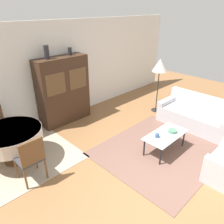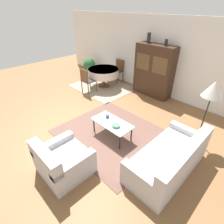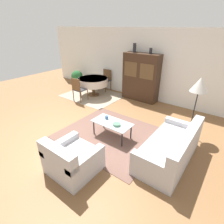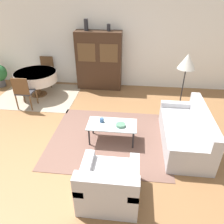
{
  "view_description": "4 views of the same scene",
  "coord_description": "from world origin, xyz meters",
  "px_view_note": "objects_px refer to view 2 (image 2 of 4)",
  "views": [
    {
      "loc": [
        -2.77,
        -1.6,
        3.01
      ],
      "look_at": [
        0.2,
        1.4,
        0.95
      ],
      "focal_mm": 35.0,
      "sensor_mm": 36.0,
      "label": 1
    },
    {
      "loc": [
        3.53,
        -2.03,
        3.0
      ],
      "look_at": [
        0.98,
        0.5,
        0.75
      ],
      "focal_mm": 28.0,
      "sensor_mm": 36.0,
      "label": 2
    },
    {
      "loc": [
        3.42,
        -2.72,
        2.77
      ],
      "look_at": [
        0.98,
        0.5,
        0.75
      ],
      "focal_mm": 28.0,
      "sensor_mm": 36.0,
      "label": 3
    },
    {
      "loc": [
        1.42,
        -3.39,
        3.1
      ],
      "look_at": [
        0.98,
        0.5,
        0.75
      ],
      "focal_mm": 35.0,
      "sensor_mm": 36.0,
      "label": 4
    }
  ],
  "objects_px": {
    "couch": "(170,160)",
    "floor_lamp": "(213,91)",
    "display_cabinet": "(154,71)",
    "dining_table": "(103,72)",
    "cup": "(107,116)",
    "dining_chair_near": "(87,79)",
    "vase_tall": "(149,38)",
    "armchair": "(63,162)",
    "coffee_table": "(112,124)",
    "vase_short": "(166,42)",
    "potted_plant": "(89,66)",
    "bowl": "(116,126)",
    "dining_chair_far": "(118,69)"
  },
  "relations": [
    {
      "from": "dining_table",
      "to": "bowl",
      "type": "bearing_deg",
      "value": -37.36
    },
    {
      "from": "couch",
      "to": "dining_table",
      "type": "relative_size",
      "value": 1.5
    },
    {
      "from": "couch",
      "to": "vase_short",
      "type": "distance_m",
      "value": 3.82
    },
    {
      "from": "coffee_table",
      "to": "potted_plant",
      "type": "bearing_deg",
      "value": 148.23
    },
    {
      "from": "armchair",
      "to": "display_cabinet",
      "type": "height_order",
      "value": "display_cabinet"
    },
    {
      "from": "couch",
      "to": "bowl",
      "type": "relative_size",
      "value": 9.57
    },
    {
      "from": "couch",
      "to": "display_cabinet",
      "type": "height_order",
      "value": "display_cabinet"
    },
    {
      "from": "coffee_table",
      "to": "vase_tall",
      "type": "bearing_deg",
      "value": 110.99
    },
    {
      "from": "coffee_table",
      "to": "dining_table",
      "type": "xyz_separation_m",
      "value": [
        -2.56,
        2.05,
        0.21
      ]
    },
    {
      "from": "floor_lamp",
      "to": "potted_plant",
      "type": "relative_size",
      "value": 2.16
    },
    {
      "from": "couch",
      "to": "bowl",
      "type": "xyz_separation_m",
      "value": [
        -1.42,
        -0.11,
        0.17
      ]
    },
    {
      "from": "armchair",
      "to": "bowl",
      "type": "bearing_deg",
      "value": 87.19
    },
    {
      "from": "cup",
      "to": "vase_short",
      "type": "xyz_separation_m",
      "value": [
        -0.19,
        2.78,
        1.44
      ]
    },
    {
      "from": "bowl",
      "to": "vase_short",
      "type": "height_order",
      "value": "vase_short"
    },
    {
      "from": "dining_chair_near",
      "to": "vase_tall",
      "type": "height_order",
      "value": "vase_tall"
    },
    {
      "from": "dining_table",
      "to": "dining_chair_far",
      "type": "height_order",
      "value": "dining_chair_far"
    },
    {
      "from": "couch",
      "to": "bowl",
      "type": "distance_m",
      "value": 1.43
    },
    {
      "from": "dining_chair_far",
      "to": "vase_tall",
      "type": "relative_size",
      "value": 2.82
    },
    {
      "from": "vase_short",
      "to": "bowl",
      "type": "bearing_deg",
      "value": -78.09
    },
    {
      "from": "bowl",
      "to": "potted_plant",
      "type": "relative_size",
      "value": 0.26
    },
    {
      "from": "couch",
      "to": "bowl",
      "type": "bearing_deg",
      "value": 94.36
    },
    {
      "from": "vase_short",
      "to": "vase_tall",
      "type": "bearing_deg",
      "value": 180.0
    },
    {
      "from": "dining_table",
      "to": "dining_chair_near",
      "type": "distance_m",
      "value": 0.85
    },
    {
      "from": "floor_lamp",
      "to": "dining_chair_near",
      "type": "bearing_deg",
      "value": -177.36
    },
    {
      "from": "potted_plant",
      "to": "vase_short",
      "type": "bearing_deg",
      "value": 4.52
    },
    {
      "from": "dining_table",
      "to": "dining_chair_far",
      "type": "xyz_separation_m",
      "value": [
        0.0,
        0.85,
        -0.06
      ]
    },
    {
      "from": "floor_lamp",
      "to": "bowl",
      "type": "relative_size",
      "value": 8.25
    },
    {
      "from": "display_cabinet",
      "to": "bowl",
      "type": "bearing_deg",
      "value": -72.28
    },
    {
      "from": "couch",
      "to": "floor_lamp",
      "type": "relative_size",
      "value": 1.16
    },
    {
      "from": "bowl",
      "to": "dining_table",
      "type": "bearing_deg",
      "value": 142.64
    },
    {
      "from": "dining_chair_near",
      "to": "potted_plant",
      "type": "distance_m",
      "value": 2.07
    },
    {
      "from": "vase_short",
      "to": "coffee_table",
      "type": "bearing_deg",
      "value": -81.61
    },
    {
      "from": "vase_tall",
      "to": "armchair",
      "type": "bearing_deg",
      "value": -74.48
    },
    {
      "from": "coffee_table",
      "to": "dining_table",
      "type": "distance_m",
      "value": 3.28
    },
    {
      "from": "armchair",
      "to": "floor_lamp",
      "type": "distance_m",
      "value": 3.47
    },
    {
      "from": "display_cabinet",
      "to": "cup",
      "type": "distance_m",
      "value": 2.86
    },
    {
      "from": "dining_table",
      "to": "dining_chair_far",
      "type": "relative_size",
      "value": 1.35
    },
    {
      "from": "dining_table",
      "to": "floor_lamp",
      "type": "xyz_separation_m",
      "value": [
        4.22,
        -0.66,
        0.8
      ]
    },
    {
      "from": "dining_table",
      "to": "cup",
      "type": "xyz_separation_m",
      "value": [
        2.33,
        -1.98,
        -0.12
      ]
    },
    {
      "from": "armchair",
      "to": "bowl",
      "type": "relative_size",
      "value": 4.73
    },
    {
      "from": "armchair",
      "to": "coffee_table",
      "type": "distance_m",
      "value": 1.53
    },
    {
      "from": "floor_lamp",
      "to": "vase_tall",
      "type": "distance_m",
      "value": 3.17
    },
    {
      "from": "coffee_table",
      "to": "cup",
      "type": "xyz_separation_m",
      "value": [
        -0.23,
        0.07,
        0.09
      ]
    },
    {
      "from": "cup",
      "to": "vase_short",
      "type": "bearing_deg",
      "value": 93.81
    },
    {
      "from": "vase_tall",
      "to": "dining_chair_near",
      "type": "bearing_deg",
      "value": -131.7
    },
    {
      "from": "armchair",
      "to": "potted_plant",
      "type": "distance_m",
      "value": 5.88
    },
    {
      "from": "bowl",
      "to": "cup",
      "type": "bearing_deg",
      "value": 164.31
    },
    {
      "from": "dining_chair_near",
      "to": "display_cabinet",
      "type": "bearing_deg",
      "value": 42.06
    },
    {
      "from": "couch",
      "to": "vase_tall",
      "type": "bearing_deg",
      "value": 44.03
    },
    {
      "from": "couch",
      "to": "coffee_table",
      "type": "bearing_deg",
      "value": 91.91
    }
  ]
}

